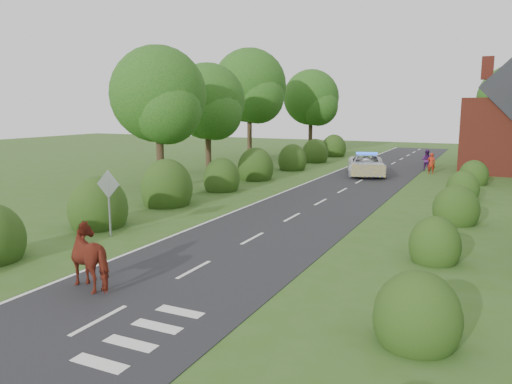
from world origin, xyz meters
The scene contains 14 objects.
ground centered at (0.00, 0.00, 0.00)m, with size 120.00×120.00×0.00m, color #345919.
road centered at (0.00, 15.00, 0.01)m, with size 6.00×70.00×0.02m, color black.
road_markings centered at (-1.60, 12.93, 0.03)m, with size 4.96×70.00×0.01m.
hedgerow_left centered at (-6.51, 11.69, 0.75)m, with size 2.75×50.41×3.00m.
hedgerow_right centered at (6.60, 11.21, 0.55)m, with size 2.10×45.78×2.10m.
tree_left_a centered at (-9.75, 11.86, 5.34)m, with size 5.74×5.60×8.38m.
tree_left_b centered at (-11.25, 19.86, 5.04)m, with size 5.74×5.60×8.07m.
tree_left_c centered at (-12.70, 29.83, 6.53)m, with size 6.97×6.80×10.22m.
tree_left_d centered at (-10.23, 39.85, 5.64)m, with size 6.15×6.00×8.89m.
road_sign centered at (-5.00, 2.00, 1.65)m, with size 1.06×0.08×2.53m.
cow centered at (-1.65, -2.32, 0.72)m, with size 1.07×2.03×1.44m, color maroon.
police_van centered at (-0.34, 23.33, 0.76)m, with size 3.90×5.93×1.66m.
pedestrian_red centered at (3.75, 26.22, 0.77)m, with size 0.56×0.37×1.55m, color #A02310.
pedestrian_purple centered at (3.20, 27.91, 0.81)m, with size 0.79×0.62×1.63m, color #451855.
Camera 1 is at (7.89, -12.14, 4.83)m, focal length 35.00 mm.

